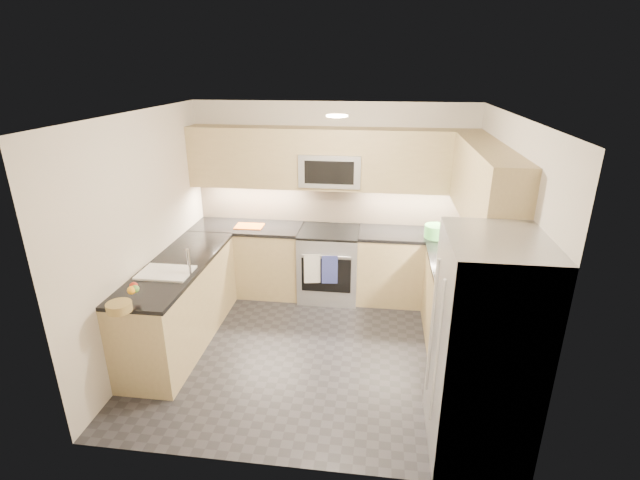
{
  "coord_description": "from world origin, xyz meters",
  "views": [
    {
      "loc": [
        0.6,
        -4.27,
        2.93
      ],
      "look_at": [
        0.0,
        0.35,
        1.15
      ],
      "focal_mm": 26.0,
      "sensor_mm": 36.0,
      "label": 1
    }
  ],
  "objects_px": {
    "cutting_board": "(249,226)",
    "fruit_basket": "(119,307)",
    "refrigerator": "(484,349)",
    "microwave": "(331,169)",
    "gas_range": "(329,264)",
    "utensil_bowl": "(436,231)"
  },
  "relations": [
    {
      "from": "refrigerator",
      "to": "cutting_board",
      "type": "bearing_deg",
      "value": 135.99
    },
    {
      "from": "microwave",
      "to": "refrigerator",
      "type": "relative_size",
      "value": 0.42
    },
    {
      "from": "refrigerator",
      "to": "fruit_basket",
      "type": "height_order",
      "value": "refrigerator"
    },
    {
      "from": "gas_range",
      "to": "microwave",
      "type": "bearing_deg",
      "value": 90.0
    },
    {
      "from": "cutting_board",
      "to": "gas_range",
      "type": "bearing_deg",
      "value": 0.55
    },
    {
      "from": "fruit_basket",
      "to": "gas_range",
      "type": "bearing_deg",
      "value": 55.92
    },
    {
      "from": "refrigerator",
      "to": "utensil_bowl",
      "type": "xyz_separation_m",
      "value": [
        -0.13,
        2.32,
        0.12
      ]
    },
    {
      "from": "gas_range",
      "to": "microwave",
      "type": "xyz_separation_m",
      "value": [
        0.0,
        0.12,
        1.24
      ]
    },
    {
      "from": "fruit_basket",
      "to": "utensil_bowl",
      "type": "bearing_deg",
      "value": 37.4
    },
    {
      "from": "refrigerator",
      "to": "gas_range",
      "type": "bearing_deg",
      "value": 120.88
    },
    {
      "from": "utensil_bowl",
      "to": "cutting_board",
      "type": "bearing_deg",
      "value": 177.68
    },
    {
      "from": "microwave",
      "to": "utensil_bowl",
      "type": "xyz_separation_m",
      "value": [
        1.32,
        -0.23,
        -0.68
      ]
    },
    {
      "from": "refrigerator",
      "to": "microwave",
      "type": "bearing_deg",
      "value": 119.62
    },
    {
      "from": "cutting_board",
      "to": "utensil_bowl",
      "type": "bearing_deg",
      "value": -2.32
    },
    {
      "from": "microwave",
      "to": "cutting_board",
      "type": "distance_m",
      "value": 1.3
    },
    {
      "from": "utensil_bowl",
      "to": "cutting_board",
      "type": "xyz_separation_m",
      "value": [
        -2.37,
        0.1,
        -0.07
      ]
    },
    {
      "from": "cutting_board",
      "to": "fruit_basket",
      "type": "height_order",
      "value": "fruit_basket"
    },
    {
      "from": "gas_range",
      "to": "cutting_board",
      "type": "distance_m",
      "value": 1.16
    },
    {
      "from": "gas_range",
      "to": "cutting_board",
      "type": "relative_size",
      "value": 2.52
    },
    {
      "from": "refrigerator",
      "to": "cutting_board",
      "type": "distance_m",
      "value": 3.48
    },
    {
      "from": "refrigerator",
      "to": "fruit_basket",
      "type": "distance_m",
      "value": 3.01
    },
    {
      "from": "microwave",
      "to": "refrigerator",
      "type": "height_order",
      "value": "microwave"
    }
  ]
}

